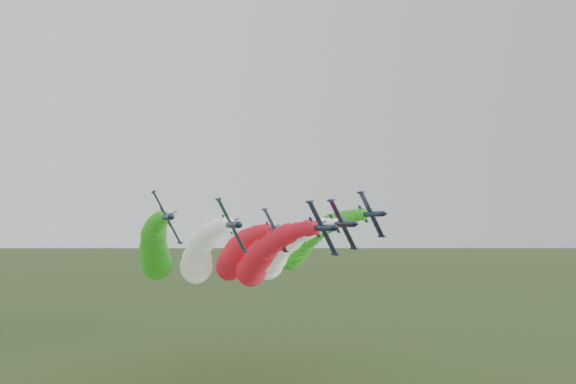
# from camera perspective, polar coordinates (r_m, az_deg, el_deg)

# --- Properties ---
(jet_lead) EXTENTS (13.14, 75.85, 21.76)m
(jet_lead) POSITION_cam_1_polar(r_m,az_deg,el_deg) (143.24, -2.84, -6.73)
(jet_lead) COLOR #111A35
(jet_lead) RESTS_ON ground
(jet_inner_left) EXTENTS (12.98, 75.69, 21.59)m
(jet_inner_left) POSITION_cam_1_polar(r_m,az_deg,el_deg) (147.64, -9.07, -6.55)
(jet_inner_left) COLOR #111A35
(jet_inner_left) RESTS_ON ground
(jet_inner_right) EXTENTS (12.79, 75.50, 21.40)m
(jet_inner_right) POSITION_cam_1_polar(r_m,az_deg,el_deg) (152.91, -1.09, -6.35)
(jet_inner_right) COLOR #111A35
(jet_inner_right) RESTS_ON ground
(jet_outer_left) EXTENTS (13.45, 76.15, 22.06)m
(jet_outer_left) POSITION_cam_1_polar(r_m,az_deg,el_deg) (151.46, -13.35, -5.82)
(jet_outer_left) COLOR #111A35
(jet_outer_left) RESTS_ON ground
(jet_outer_right) EXTENTS (12.75, 75.46, 21.36)m
(jet_outer_right) POSITION_cam_1_polar(r_m,az_deg,el_deg) (161.97, 1.45, -5.40)
(jet_outer_right) COLOR #111A35
(jet_outer_right) RESTS_ON ground
(jet_trail) EXTENTS (13.27, 75.98, 21.89)m
(jet_trail) POSITION_cam_1_polar(r_m,az_deg,el_deg) (168.93, -5.44, -6.48)
(jet_trail) COLOR #111A35
(jet_trail) RESTS_ON ground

